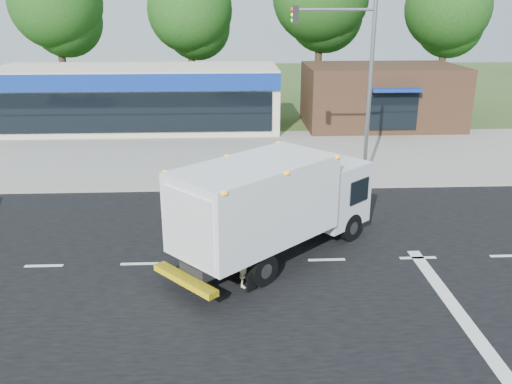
# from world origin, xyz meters

# --- Properties ---
(ground) EXTENTS (120.00, 120.00, 0.00)m
(ground) POSITION_xyz_m (0.00, 0.00, 0.00)
(ground) COLOR #385123
(ground) RESTS_ON ground
(road_asphalt) EXTENTS (60.00, 14.00, 0.02)m
(road_asphalt) POSITION_xyz_m (0.00, 0.00, 0.00)
(road_asphalt) COLOR black
(road_asphalt) RESTS_ON ground
(sidewalk) EXTENTS (60.00, 2.40, 0.12)m
(sidewalk) POSITION_xyz_m (0.00, 8.20, 0.06)
(sidewalk) COLOR gray
(sidewalk) RESTS_ON ground
(parking_apron) EXTENTS (60.00, 9.00, 0.02)m
(parking_apron) POSITION_xyz_m (0.00, 14.00, 0.01)
(parking_apron) COLOR gray
(parking_apron) RESTS_ON ground
(lane_markings) EXTENTS (55.20, 7.00, 0.01)m
(lane_markings) POSITION_xyz_m (1.35, -1.35, 0.02)
(lane_markings) COLOR silver
(lane_markings) RESTS_ON road_asphalt
(ems_box_truck) EXTENTS (7.22, 6.90, 3.39)m
(ems_box_truck) POSITION_xyz_m (-1.71, 0.30, 1.95)
(ems_box_truck) COLOR black
(ems_box_truck) RESTS_ON ground
(emergency_worker) EXTENTS (0.71, 0.73, 1.80)m
(emergency_worker) POSITION_xyz_m (-2.63, -1.53, 0.89)
(emergency_worker) COLOR #C7BE85
(emergency_worker) RESTS_ON ground
(retail_strip_mall) EXTENTS (18.00, 6.20, 4.00)m
(retail_strip_mall) POSITION_xyz_m (-9.00, 19.93, 2.01)
(retail_strip_mall) COLOR beige
(retail_strip_mall) RESTS_ON ground
(brown_storefront) EXTENTS (10.00, 6.70, 4.00)m
(brown_storefront) POSITION_xyz_m (7.00, 19.98, 2.00)
(brown_storefront) COLOR #382316
(brown_storefront) RESTS_ON ground
(traffic_signal_pole) EXTENTS (3.51, 0.25, 8.00)m
(traffic_signal_pole) POSITION_xyz_m (2.35, 7.60, 4.92)
(traffic_signal_pole) COLOR gray
(traffic_signal_pole) RESTS_ON ground
(background_trees) EXTENTS (36.77, 7.39, 12.10)m
(background_trees) POSITION_xyz_m (-0.85, 28.16, 7.38)
(background_trees) COLOR #332114
(background_trees) RESTS_ON ground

